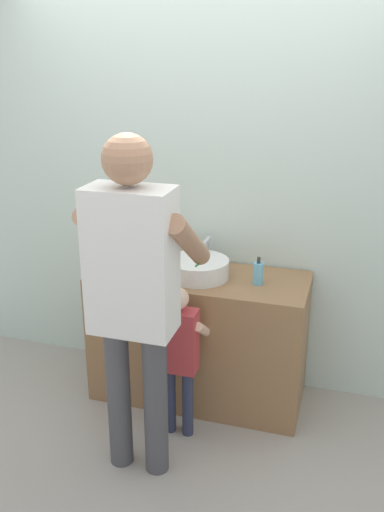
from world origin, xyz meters
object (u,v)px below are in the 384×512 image
(soap_bottle, at_px, (258,273))
(adult_parent, at_px, (134,282))
(toothbrush_cup, at_px, (135,261))
(child_toddler, at_px, (179,349))

(soap_bottle, distance_m, adult_parent, 0.85)
(toothbrush_cup, height_order, soap_bottle, toothbrush_cup)
(soap_bottle, xyz_separation_m, child_toddler, (-0.36, -0.38, -0.34))
(child_toddler, bearing_deg, soap_bottle, 46.42)
(toothbrush_cup, distance_m, child_toddler, 0.66)
(soap_bottle, distance_m, child_toddler, 0.62)
(toothbrush_cup, xyz_separation_m, child_toddler, (0.41, -0.39, -0.33))
(toothbrush_cup, distance_m, adult_parent, 0.78)
(adult_parent, bearing_deg, child_toddler, 68.41)
(soap_bottle, height_order, child_toddler, soap_bottle)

